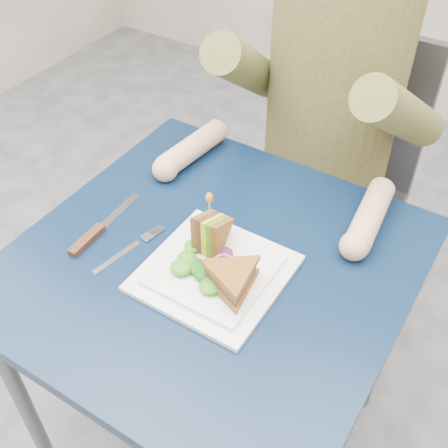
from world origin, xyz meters
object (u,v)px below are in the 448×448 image
Objects in this scene: fork at (128,250)px; chair at (333,168)px; plate at (215,272)px; sandwich_upright at (210,234)px; knife at (93,234)px; sandwich_flat at (232,279)px; diner at (335,65)px; table at (212,286)px.

chair is at bearing 77.75° from fork.
plate reaches higher than fork.
sandwich_upright reaches higher than fork.
sandwich_upright is 0.57× the size of knife.
plate is 1.46× the size of fork.
sandwich_flat is at bearing 3.58° from fork.
chair is 0.68m from sandwich_upright.
fork is (-0.18, -0.04, -0.01)m from plate.
diner reaches higher than fork.
sandwich_upright is (-0.09, 0.07, 0.01)m from sandwich_flat.
diner reaches higher than table.
table is at bearing 145.78° from sandwich_flat.
knife is (-0.09, -0.00, 0.00)m from fork.
plate is at bearing 12.29° from fork.
plate is 0.19m from fork.
diner is 0.68m from knife.
diner is 5.91× the size of sandwich_upright.
knife is at bearing -176.76° from fork.
diner is 4.46× the size of sandwich_flat.
sandwich_flat is at bearing -82.10° from diner.
diner reaches higher than sandwich_flat.
diner is at bearing 75.57° from fork.
sandwich_flat is (0.08, -0.70, 0.23)m from chair.
chair is at bearing 92.28° from plate.
table is 1.01× the size of diner.
table is at bearing 131.28° from plate.
table is 0.19m from fork.
diner reaches higher than chair.
fork is at bearing -167.71° from plate.
knife is at bearing -108.59° from chair.
fork is at bearing -155.61° from table.
sandwich_flat is at bearing -83.34° from chair.
diner is at bearing 97.90° from sandwich_flat.
knife is (-0.24, -0.08, 0.09)m from table.
diner reaches higher than plate.
knife reaches higher than fork.
diner is (-0.00, 0.54, 0.26)m from table.
sandwich_flat is (0.08, -0.06, 0.12)m from table.
table is 0.60m from diner.
plate is 1.17× the size of knife.
chair is 7.38× the size of sandwich_upright.
sandwich_upright is at bearing -91.30° from diner.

